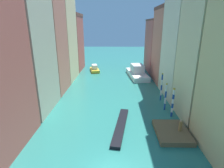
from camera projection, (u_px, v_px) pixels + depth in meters
name	position (u px, v px, depth m)	size (l,w,h in m)	color
ground_plane	(114.00, 86.00, 39.50)	(154.00, 154.00, 0.00)	#28756B
building_left_1	(18.00, 41.00, 25.65)	(8.08, 8.88, 20.87)	#BCB299
building_left_2	(41.00, 40.00, 33.83)	(8.08, 7.64, 19.79)	#C6705B
building_left_3	(56.00, 36.00, 42.05)	(8.08, 9.57, 20.63)	beige
building_left_4	(67.00, 43.00, 52.21)	(8.08, 9.75, 15.75)	#B25147
building_right_1	(219.00, 36.00, 22.97)	(8.08, 7.44, 22.54)	beige
building_right_2	(192.00, 37.00, 31.26)	(8.08, 9.39, 21.21)	beige
building_right_3	(174.00, 45.00, 40.90)	(8.08, 9.30, 16.57)	#C6705B
building_right_4	(162.00, 46.00, 51.32)	(8.08, 11.51, 14.24)	#B25147
waterfront_dock	(172.00, 132.00, 22.03)	(3.85, 5.11, 0.57)	brown
person_on_dock	(180.00, 126.00, 21.60)	(0.36, 0.36, 1.46)	olive
mooring_pole_0	(173.00, 102.00, 25.74)	(0.34, 0.34, 4.39)	#1E479E
mooring_pole_1	(166.00, 96.00, 27.86)	(0.29, 0.29, 4.36)	#1E479E
mooring_pole_2	(161.00, 87.00, 31.40)	(0.28, 0.28, 4.93)	#1E479E
vaporetto_white	(137.00, 73.00, 46.56)	(5.07, 11.50, 3.14)	white
gondola_black	(121.00, 126.00, 23.57)	(2.58, 9.28, 0.38)	black
motorboat_0	(95.00, 69.00, 51.96)	(3.38, 5.69, 1.97)	gold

